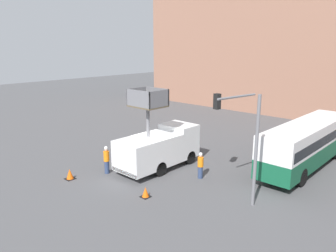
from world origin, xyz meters
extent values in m
plane|color=#4C4C4F|center=(0.00, 0.00, 0.00)|extent=(120.00, 120.00, 0.00)
cube|color=#936651|center=(0.00, 26.78, 8.88)|extent=(44.00, 10.00, 17.75)
cube|color=white|center=(0.17, 2.39, 1.61)|extent=(2.46, 1.87, 2.35)
cube|color=white|center=(0.17, -0.72, 1.42)|extent=(2.46, 4.36, 1.98)
cube|color=red|center=(0.17, -2.85, 0.58)|extent=(2.41, 0.10, 0.24)
cylinder|color=black|center=(-0.91, 2.39, 0.48)|extent=(0.30, 0.96, 0.96)
cylinder|color=black|center=(1.25, 2.39, 0.48)|extent=(0.30, 0.96, 0.96)
cylinder|color=black|center=(-0.91, -0.72, 0.48)|extent=(0.30, 0.96, 0.96)
cylinder|color=black|center=(1.25, -0.72, 0.48)|extent=(0.30, 0.96, 0.96)
cylinder|color=slate|center=(0.17, -0.72, 3.47)|extent=(0.24, 0.24, 2.10)
cube|color=brown|center=(0.17, -0.72, 4.57)|extent=(2.15, 1.78, 0.10)
cube|color=slate|center=(-0.87, -0.72, 5.14)|extent=(0.08, 1.78, 1.05)
cube|color=slate|center=(1.20, -0.72, 5.14)|extent=(0.08, 1.78, 1.05)
cube|color=slate|center=(0.17, 0.13, 5.14)|extent=(2.15, 0.08, 1.05)
cube|color=slate|center=(0.17, -1.57, 5.14)|extent=(2.15, 0.08, 1.05)
cube|color=#145638|center=(7.65, 7.40, 1.10)|extent=(2.42, 10.99, 1.23)
cube|color=silver|center=(7.65, 7.40, 2.47)|extent=(2.42, 10.99, 1.50)
cube|color=black|center=(7.65, 7.40, 2.24)|extent=(2.44, 10.55, 0.66)
cylinder|color=black|center=(6.59, 10.81, 0.58)|extent=(0.30, 1.15, 1.15)
cylinder|color=black|center=(8.71, 10.81, 0.58)|extent=(0.30, 1.15, 1.15)
cylinder|color=black|center=(6.59, 4.00, 0.58)|extent=(0.30, 1.15, 1.15)
cylinder|color=black|center=(8.71, 4.00, 0.58)|extent=(0.30, 1.15, 1.15)
cylinder|color=slate|center=(7.75, -0.24, 3.02)|extent=(0.18, 0.18, 6.03)
cylinder|color=slate|center=(6.32, 0.01, 5.73)|extent=(0.62, 2.88, 0.13)
cube|color=black|center=(4.89, 0.26, 5.28)|extent=(0.37, 0.37, 0.90)
sphere|color=red|center=(4.89, 0.26, 5.53)|extent=(0.20, 0.20, 0.20)
cylinder|color=navy|center=(-1.69, -2.83, 0.43)|extent=(0.32, 0.32, 0.87)
cylinder|color=orange|center=(-1.69, -2.83, 1.21)|extent=(0.38, 0.38, 0.69)
sphere|color=tan|center=(-1.69, -2.83, 1.67)|extent=(0.24, 0.24, 0.24)
sphere|color=white|center=(-1.69, -2.83, 1.78)|extent=(0.25, 0.25, 0.25)
cylinder|color=navy|center=(3.42, 0.78, 0.40)|extent=(0.32, 0.32, 0.80)
cylinder|color=orange|center=(3.42, 0.78, 1.11)|extent=(0.38, 0.38, 0.63)
sphere|color=tan|center=(3.42, 0.78, 1.54)|extent=(0.22, 0.22, 0.22)
sphere|color=white|center=(3.42, 0.78, 1.63)|extent=(0.23, 0.23, 0.23)
cube|color=black|center=(2.81, -3.52, 0.01)|extent=(0.53, 0.53, 0.03)
cone|color=#F25B0F|center=(2.81, -3.52, 0.30)|extent=(0.42, 0.42, 0.60)
cube|color=black|center=(-2.64, -5.06, 0.01)|extent=(0.59, 0.59, 0.03)
cone|color=#F25B0F|center=(-2.64, -5.06, 0.34)|extent=(0.47, 0.47, 0.67)
camera|label=1|loc=(15.39, -15.19, 8.41)|focal=35.00mm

